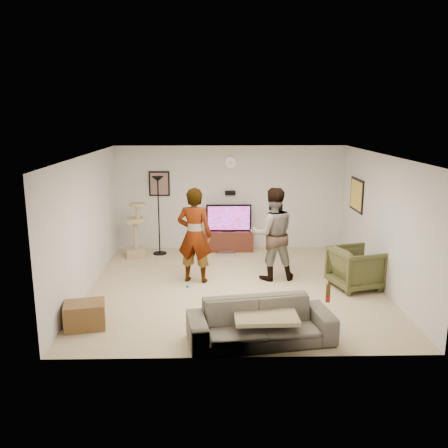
{
  "coord_description": "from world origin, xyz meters",
  "views": [
    {
      "loc": [
        -0.42,
        -8.66,
        3.22
      ],
      "look_at": [
        -0.21,
        0.2,
        1.18
      ],
      "focal_mm": 38.34,
      "sensor_mm": 36.0,
      "label": 1
    }
  ],
  "objects_px": {
    "cat_tree": "(135,230)",
    "armchair": "(356,268)",
    "person_right": "(273,234)",
    "floor_lamp": "(159,216)",
    "sofa": "(261,322)",
    "person_left": "(195,235)",
    "tv_stand": "(229,240)",
    "side_table": "(85,315)",
    "tv": "(229,218)",
    "beer_bottle": "(328,294)"
  },
  "relations": [
    {
      "from": "tv_stand",
      "to": "person_left",
      "type": "height_order",
      "value": "person_left"
    },
    {
      "from": "cat_tree",
      "to": "beer_bottle",
      "type": "distance_m",
      "value": 5.51
    },
    {
      "from": "tv_stand",
      "to": "side_table",
      "type": "distance_m",
      "value": 4.87
    },
    {
      "from": "person_left",
      "to": "beer_bottle",
      "type": "relative_size",
      "value": 7.48
    },
    {
      "from": "tv_stand",
      "to": "side_table",
      "type": "bearing_deg",
      "value": -118.95
    },
    {
      "from": "cat_tree",
      "to": "floor_lamp",
      "type": "bearing_deg",
      "value": 22.73
    },
    {
      "from": "tv_stand",
      "to": "beer_bottle",
      "type": "relative_size",
      "value": 4.66
    },
    {
      "from": "beer_bottle",
      "to": "side_table",
      "type": "bearing_deg",
      "value": 171.51
    },
    {
      "from": "person_right",
      "to": "armchair",
      "type": "xyz_separation_m",
      "value": [
        1.52,
        -0.57,
        -0.53
      ]
    },
    {
      "from": "tv_stand",
      "to": "tv",
      "type": "relative_size",
      "value": 1.08
    },
    {
      "from": "sofa",
      "to": "side_table",
      "type": "height_order",
      "value": "sofa"
    },
    {
      "from": "person_left",
      "to": "person_right",
      "type": "xyz_separation_m",
      "value": [
        1.53,
        0.12,
        -0.01
      ]
    },
    {
      "from": "person_left",
      "to": "sofa",
      "type": "xyz_separation_m",
      "value": [
        1.03,
        -2.61,
        -0.63
      ]
    },
    {
      "from": "tv_stand",
      "to": "person_left",
      "type": "xyz_separation_m",
      "value": [
        -0.73,
        -2.19,
        0.69
      ]
    },
    {
      "from": "person_left",
      "to": "beer_bottle",
      "type": "xyz_separation_m",
      "value": [
        1.99,
        -2.61,
        -0.2
      ]
    },
    {
      "from": "cat_tree",
      "to": "side_table",
      "type": "distance_m",
      "value": 3.81
    },
    {
      "from": "tv_stand",
      "to": "armchair",
      "type": "height_order",
      "value": "armchair"
    },
    {
      "from": "tv_stand",
      "to": "armchair",
      "type": "bearing_deg",
      "value": -48.71
    },
    {
      "from": "person_right",
      "to": "sofa",
      "type": "relative_size",
      "value": 0.89
    },
    {
      "from": "sofa",
      "to": "person_left",
      "type": "bearing_deg",
      "value": 102.52
    },
    {
      "from": "cat_tree",
      "to": "armchair",
      "type": "relative_size",
      "value": 1.48
    },
    {
      "from": "person_left",
      "to": "side_table",
      "type": "xyz_separation_m",
      "value": [
        -1.62,
        -2.07,
        -0.73
      ]
    },
    {
      "from": "cat_tree",
      "to": "person_right",
      "type": "xyz_separation_m",
      "value": [
        2.96,
        -1.58,
        0.28
      ]
    },
    {
      "from": "person_right",
      "to": "floor_lamp",
      "type": "bearing_deg",
      "value": -42.81
    },
    {
      "from": "tv",
      "to": "beer_bottle",
      "type": "height_order",
      "value": "tv"
    },
    {
      "from": "side_table",
      "to": "floor_lamp",
      "type": "bearing_deg",
      "value": 79.78
    },
    {
      "from": "person_right",
      "to": "sofa",
      "type": "xyz_separation_m",
      "value": [
        -0.5,
        -2.74,
        -0.62
      ]
    },
    {
      "from": "armchair",
      "to": "side_table",
      "type": "distance_m",
      "value": 4.95
    },
    {
      "from": "tv_stand",
      "to": "floor_lamp",
      "type": "bearing_deg",
      "value": -170.69
    },
    {
      "from": "floor_lamp",
      "to": "person_right",
      "type": "distance_m",
      "value": 3.03
    },
    {
      "from": "tv",
      "to": "armchair",
      "type": "xyz_separation_m",
      "value": [
        2.32,
        -2.64,
        -0.41
      ]
    },
    {
      "from": "beer_bottle",
      "to": "armchair",
      "type": "distance_m",
      "value": 2.44
    },
    {
      "from": "sofa",
      "to": "side_table",
      "type": "distance_m",
      "value": 2.71
    },
    {
      "from": "beer_bottle",
      "to": "armchair",
      "type": "relative_size",
      "value": 0.29
    },
    {
      "from": "tv_stand",
      "to": "person_left",
      "type": "relative_size",
      "value": 0.62
    },
    {
      "from": "floor_lamp",
      "to": "person_right",
      "type": "bearing_deg",
      "value": -36.44
    },
    {
      "from": "person_left",
      "to": "armchair",
      "type": "height_order",
      "value": "person_left"
    },
    {
      "from": "floor_lamp",
      "to": "person_left",
      "type": "xyz_separation_m",
      "value": [
        0.9,
        -1.92,
        0.02
      ]
    },
    {
      "from": "cat_tree",
      "to": "beer_bottle",
      "type": "xyz_separation_m",
      "value": [
        3.41,
        -4.32,
        0.09
      ]
    },
    {
      "from": "cat_tree",
      "to": "beer_bottle",
      "type": "relative_size",
      "value": 5.11
    },
    {
      "from": "armchair",
      "to": "sofa",
      "type": "bearing_deg",
      "value": 121.09
    },
    {
      "from": "floor_lamp",
      "to": "cat_tree",
      "type": "bearing_deg",
      "value": -157.27
    },
    {
      "from": "tv_stand",
      "to": "person_left",
      "type": "bearing_deg",
      "value": -108.55
    },
    {
      "from": "person_left",
      "to": "armchair",
      "type": "distance_m",
      "value": 3.13
    },
    {
      "from": "sofa",
      "to": "tv_stand",
      "type": "bearing_deg",
      "value": 84.51
    },
    {
      "from": "floor_lamp",
      "to": "sofa",
      "type": "xyz_separation_m",
      "value": [
        1.94,
        -4.54,
        -0.61
      ]
    },
    {
      "from": "tv",
      "to": "sofa",
      "type": "bearing_deg",
      "value": -86.44
    },
    {
      "from": "tv_stand",
      "to": "floor_lamp",
      "type": "relative_size",
      "value": 0.64
    },
    {
      "from": "sofa",
      "to": "person_right",
      "type": "bearing_deg",
      "value": 70.65
    },
    {
      "from": "armchair",
      "to": "person_left",
      "type": "bearing_deg",
      "value": 65.71
    }
  ]
}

